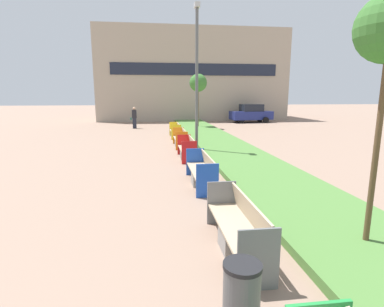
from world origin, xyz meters
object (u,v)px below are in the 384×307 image
Objects in this scene: sapling_tree_far at (198,83)px; bench_red_frame at (187,151)px; bench_orange_frame at (181,140)px; bench_yellow_frame at (176,132)px; parked_car_distant at (251,113)px; street_lamp_post at (197,73)px; litter_bin at (241,300)px; pedestrian_walking at (134,117)px; bench_blue_frame at (202,173)px; bench_grey_frame at (238,230)px.

bench_red_frame is at bearing -100.71° from sapling_tree_far.
bench_yellow_frame is at bearing 90.01° from bench_orange_frame.
parked_car_distant is (8.55, 17.10, 0.55)m from bench_red_frame.
litter_bin is at bearing -95.68° from street_lamp_post.
pedestrian_walking is at bearing 107.60° from street_lamp_post.
parked_car_distant reaches higher than bench_yellow_frame.
bench_red_frame and bench_orange_frame have the same top height.
bench_yellow_frame is at bearing -113.28° from sapling_tree_far.
bench_blue_frame is 1.16× the size of bench_yellow_frame.
sapling_tree_far reaches higher than bench_blue_frame.
street_lamp_post is 3.78× the size of pedestrian_walking.
bench_orange_frame is 1.20× the size of pedestrian_walking.
litter_bin is 28.44m from parked_car_distant.
parked_car_distant is (6.25, 4.91, -2.82)m from sapling_tree_far.
bench_yellow_frame reaches higher than litter_bin.
litter_bin is 0.13× the size of street_lamp_post.
pedestrian_walking is at bearing 96.31° from litter_bin.
bench_blue_frame is at bearing -98.14° from sapling_tree_far.
pedestrian_walking reaches higher than litter_bin.
pedestrian_walking is at bearing 116.66° from bench_yellow_frame.
bench_red_frame is 3.21m from bench_orange_frame.
sapling_tree_far is (2.30, 8.98, 3.36)m from bench_orange_frame.
bench_grey_frame and bench_blue_frame have the same top height.
pedestrian_walking is at bearing -166.40° from parked_car_distant.
street_lamp_post is at bearing 84.32° from litter_bin.
pedestrian_walking is at bearing 173.10° from sapling_tree_far.
bench_blue_frame is 16.61m from sapling_tree_far.
bench_red_frame is at bearing -76.78° from pedestrian_walking.
litter_bin is at bearing -92.94° from bench_red_frame.
pedestrian_walking reaches higher than bench_red_frame.
bench_grey_frame is 26.47m from parked_car_distant.
parked_car_distant is (11.57, 4.27, -0.01)m from pedestrian_walking.
parked_car_distant is (9.06, 26.95, 0.46)m from litter_bin.
street_lamp_post is at bearing -83.57° from bench_yellow_frame.
bench_grey_frame is 2.60× the size of litter_bin.
street_lamp_post reaches higher than bench_red_frame.
bench_red_frame is 0.31× the size of street_lamp_post.
litter_bin is 22.83m from pedestrian_walking.
bench_blue_frame is 22.69m from parked_car_distant.
bench_grey_frame is 1.31× the size of pedestrian_walking.
parked_car_distant reaches higher than bench_orange_frame.
bench_red_frame is 9.87m from litter_bin.
sapling_tree_far is (1.69, 10.79, -0.04)m from street_lamp_post.
bench_blue_frame is 0.54× the size of sapling_tree_far.
bench_blue_frame is 1.16× the size of bench_red_frame.
litter_bin is (-0.51, -16.68, 0.09)m from bench_yellow_frame.
sapling_tree_far is at bearing 75.60° from bench_orange_frame.
bench_red_frame is at bearing 87.06° from litter_bin.
bench_yellow_frame is (-0.00, 10.74, -0.01)m from bench_blue_frame.
bench_grey_frame is 1.09× the size of bench_orange_frame.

